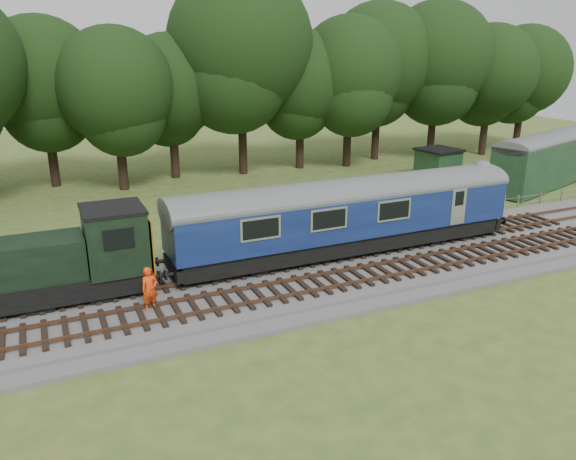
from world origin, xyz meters
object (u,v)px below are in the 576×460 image
parked_coach (556,154)px  shunter_loco (48,265)px  worker (150,289)px  dmu_railcar (347,210)px

parked_coach → shunter_loco: bearing=173.5°
worker → parked_coach: parked_coach is taller
dmu_railcar → parked_coach: bearing=18.4°
shunter_loco → parked_coach: parked_coach is taller
shunter_loco → worker: 4.40m
dmu_railcar → shunter_loco: (-13.93, 0.00, -0.63)m
shunter_loco → parked_coach: bearing=11.8°
dmu_railcar → parked_coach: 24.49m
worker → parked_coach: size_ratio=0.12×
dmu_railcar → worker: dmu_railcar is taller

